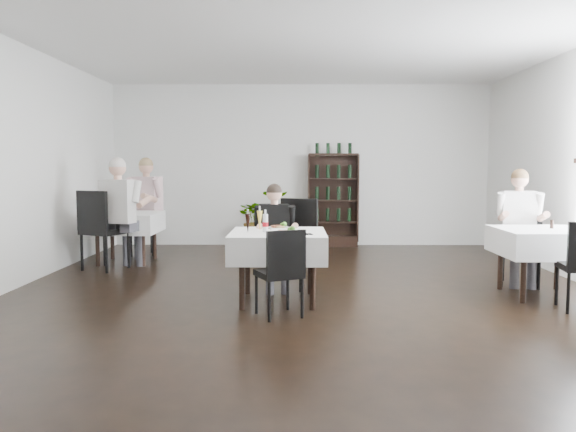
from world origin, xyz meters
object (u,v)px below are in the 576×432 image
object	(u,v)px
potted_tree	(262,219)
diner_main	(275,229)
wine_shelf	(333,201)
main_table	(278,245)

from	to	relation	value
potted_tree	diner_main	world-z (taller)	diner_main
wine_shelf	potted_tree	bearing A→B (deg)	-175.01
main_table	diner_main	distance (m)	0.60
wine_shelf	diner_main	distance (m)	3.85
potted_tree	diner_main	bearing A→B (deg)	-84.37
main_table	diner_main	world-z (taller)	diner_main
main_table	potted_tree	xyz separation A→B (m)	(-0.41, 4.20, -0.10)
main_table	potted_tree	world-z (taller)	potted_tree
wine_shelf	potted_tree	xyz separation A→B (m)	(-1.31, -0.11, -0.33)
wine_shelf	potted_tree	world-z (taller)	wine_shelf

